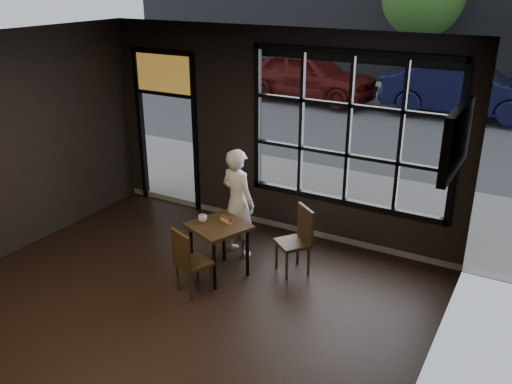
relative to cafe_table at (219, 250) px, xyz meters
The scene contains 15 objects.
floor 1.81m from the cafe_table, 92.08° to the right, with size 6.00×7.00×0.02m, color black.
ceiling 3.34m from the cafe_table, 92.08° to the right, with size 6.00×7.00×0.02m, color black.
wall_right 3.64m from the cafe_table, 31.09° to the right, with size 0.04×7.00×3.20m, color black.
window_frame 2.51m from the cafe_table, 56.71° to the left, with size 3.06×0.12×2.28m, color black.
stained_transom 3.40m from the cafe_table, 141.37° to the left, with size 1.20×0.06×0.70m, color orange.
street_asphalt 22.23m from the cafe_table, 90.17° to the left, with size 60.00×41.00×0.04m, color #545456.
cafe_table is the anchor object (origin of this frame).
chair_near 0.54m from the cafe_table, 95.17° to the right, with size 0.39×0.39×0.91m, color #302111.
chair_window 1.02m from the cafe_table, 33.47° to the left, with size 0.41×0.41×0.95m, color #302111.
man 0.81m from the cafe_table, 98.90° to the left, with size 0.59×0.39×1.63m, color silver.
hotdog 0.43m from the cafe_table, 71.02° to the left, with size 0.20×0.08×0.06m, color tan, non-canonical shape.
cup 0.49m from the cafe_table, behind, with size 0.12×0.12×0.10m, color silver.
tv 3.48m from the cafe_table, ahead, with size 0.13×1.15×0.67m, color black.
navy_car 10.91m from the cafe_table, 83.15° to the left, with size 1.59×4.56×1.50m, color black.
maroon_car 11.18m from the cafe_table, 108.20° to the left, with size 1.81×4.51×1.54m, color #541210.
Camera 1 is at (3.73, -3.72, 3.89)m, focal length 38.00 mm.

